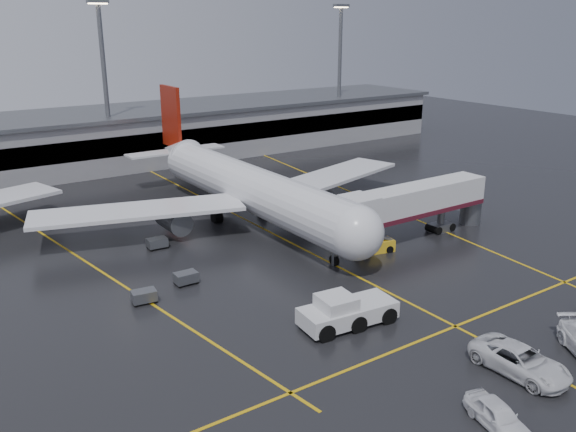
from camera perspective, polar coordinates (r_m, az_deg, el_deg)
ground at (r=63.89m, az=0.47°, el=-2.64°), size 220.00×220.00×0.00m
apron_line_centre at (r=63.88m, az=0.47°, el=-2.64°), size 0.25×90.00×0.02m
apron_line_stop at (r=49.07m, az=15.55°, el=-10.02°), size 60.00×0.25×0.02m
apron_line_left at (r=64.75m, az=-19.55°, el=-3.43°), size 9.99×69.35×0.02m
apron_line_right at (r=81.96m, az=6.81°, el=1.92°), size 7.57×69.64×0.02m
terminal at (r=104.42m, az=-14.86°, el=7.36°), size 122.00×19.00×8.60m
light_mast_mid at (r=95.94m, az=-16.97°, el=12.42°), size 3.00×1.20×25.45m
light_mast_right at (r=117.73m, az=4.91°, el=14.01°), size 3.00×1.20×25.45m
main_airliner at (r=70.39m, az=-4.05°, el=2.87°), size 48.80×45.60×14.10m
jet_bridge at (r=65.73m, az=12.04°, el=1.16°), size 19.90×3.40×6.05m
pushback_tractor at (r=47.28m, az=5.46°, el=-9.03°), size 7.95×4.00×2.74m
belt_loader at (r=62.16m, az=8.19°, el=-2.83°), size 4.23×2.62×2.50m
service_van_a at (r=44.08m, az=21.12°, el=-12.65°), size 3.29×6.83×1.88m
service_van_d at (r=38.60m, az=19.23°, el=-17.40°), size 2.92×4.93×1.57m
baggage_cart_a at (r=54.93m, az=-9.64°, el=-5.76°), size 2.01×1.32×1.12m
baggage_cart_b at (r=52.13m, az=-13.47°, el=-7.36°), size 2.16×1.56×1.12m
baggage_cart_c at (r=63.87m, az=-12.28°, el=-2.48°), size 2.06×1.40×1.12m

